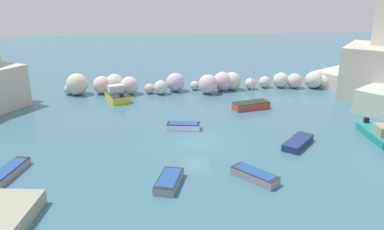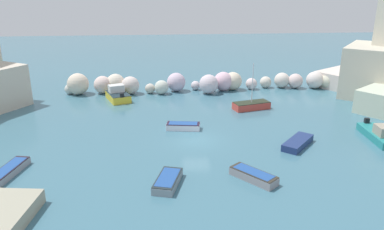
% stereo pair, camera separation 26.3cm
% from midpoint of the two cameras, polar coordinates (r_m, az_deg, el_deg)
% --- Properties ---
extents(cove_water, '(160.00, 160.00, 0.00)m').
position_cam_midpoint_polar(cove_water, '(35.10, 0.48, -3.81)').
color(cove_water, '#3F6E81').
rests_on(cove_water, ground).
extents(rock_breakwater, '(36.64, 4.41, 2.78)m').
position_cam_midpoint_polar(rock_breakwater, '(51.06, 0.12, 4.87)').
color(rock_breakwater, beige).
rests_on(rock_breakwater, ground).
extents(moored_boat_0, '(4.49, 2.68, 5.34)m').
position_cam_midpoint_polar(moored_boat_0, '(44.35, 8.70, 1.48)').
color(moored_boat_0, '#C74035').
rests_on(moored_boat_0, cove_water).
extents(moored_boat_1, '(2.17, 5.37, 1.56)m').
position_cam_midpoint_polar(moored_boat_1, '(39.18, 26.14, -2.56)').
color(moored_boat_1, teal).
rests_on(moored_boat_1, cove_water).
extents(moored_boat_2, '(3.50, 4.54, 1.81)m').
position_cam_midpoint_polar(moored_boat_2, '(48.07, -11.36, 2.97)').
color(moored_boat_2, yellow).
rests_on(moored_boat_2, cove_water).
extents(moored_boat_3, '(2.37, 3.66, 0.62)m').
position_cam_midpoint_polar(moored_boat_3, '(27.54, -3.76, -9.86)').
color(moored_boat_3, gray).
rests_on(moored_boat_3, cove_water).
extents(moored_boat_4, '(3.46, 1.75, 0.65)m').
position_cam_midpoint_polar(moored_boat_4, '(37.61, -1.52, -1.67)').
color(moored_boat_4, white).
rests_on(moored_boat_4, cove_water).
extents(moored_boat_5, '(3.75, 3.98, 0.61)m').
position_cam_midpoint_polar(moored_boat_5, '(35.08, 15.46, -4.01)').
color(moored_boat_5, navy).
rests_on(moored_boat_5, cove_water).
extents(moored_boat_6, '(2.05, 4.27, 0.60)m').
position_cam_midpoint_polar(moored_boat_6, '(32.00, -25.99, -7.61)').
color(moored_boat_6, gray).
rests_on(moored_boat_6, cove_water).
extents(moored_boat_7, '(3.28, 3.60, 0.68)m').
position_cam_midpoint_polar(moored_boat_7, '(28.50, 9.14, -8.96)').
color(moored_boat_7, gray).
rests_on(moored_boat_7, cove_water).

